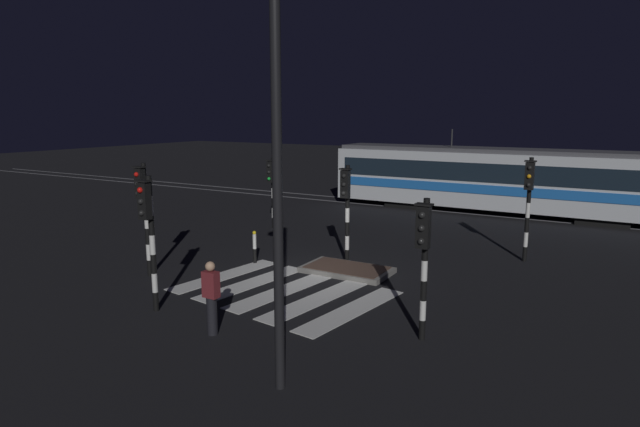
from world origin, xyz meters
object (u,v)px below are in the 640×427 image
(traffic_light_kerb_mid_left, at_px, (148,224))
(traffic_light_median_centre, at_px, (346,200))
(tram, at_px, (501,179))
(traffic_light_corner_far_right, at_px, (529,194))
(pedestrian_waiting_at_kerb, at_px, (211,297))
(traffic_light_corner_near_left, at_px, (143,203))
(traffic_light_corner_far_left, at_px, (272,182))
(street_lamp_near_kerb, at_px, (268,128))
(traffic_light_corner_near_right, at_px, (424,249))
(bollard_island_edge, at_px, (255,247))

(traffic_light_kerb_mid_left, bearing_deg, traffic_light_median_centre, 70.83)
(traffic_light_median_centre, height_order, tram, tram)
(traffic_light_corner_far_right, relative_size, tram, 0.21)
(traffic_light_corner_far_right, bearing_deg, tram, 107.06)
(traffic_light_kerb_mid_left, distance_m, tram, 18.74)
(pedestrian_waiting_at_kerb, bearing_deg, traffic_light_kerb_mid_left, 171.74)
(traffic_light_kerb_mid_left, height_order, pedestrian_waiting_at_kerb, traffic_light_kerb_mid_left)
(traffic_light_corner_near_left, xyz_separation_m, pedestrian_waiting_at_kerb, (4.67, -2.36, -1.43))
(traffic_light_corner_far_left, distance_m, street_lamp_near_kerb, 14.37)
(traffic_light_corner_near_right, xyz_separation_m, traffic_light_corner_near_left, (-8.89, 0.35, 0.21))
(street_lamp_near_kerb, relative_size, pedestrian_waiting_at_kerb, 4.36)
(traffic_light_corner_near_right, height_order, bollard_island_edge, traffic_light_corner_near_right)
(traffic_light_corner_near_right, distance_m, traffic_light_corner_near_left, 8.90)
(traffic_light_corner_near_left, relative_size, traffic_light_median_centre, 1.06)
(traffic_light_median_centre, height_order, traffic_light_corner_far_left, traffic_light_median_centre)
(traffic_light_corner_far_right, xyz_separation_m, traffic_light_kerb_mid_left, (-7.31, -9.58, -0.04))
(traffic_light_kerb_mid_left, bearing_deg, traffic_light_corner_near_left, 140.11)
(pedestrian_waiting_at_kerb, bearing_deg, traffic_light_corner_far_right, 62.86)
(traffic_light_corner_far_right, relative_size, bollard_island_edge, 3.17)
(bollard_island_edge, bearing_deg, tram, 68.82)
(traffic_light_corner_near_left, relative_size, street_lamp_near_kerb, 0.47)
(pedestrian_waiting_at_kerb, bearing_deg, street_lamp_near_kerb, -28.65)
(traffic_light_corner_near_left, bearing_deg, bollard_island_edge, 55.04)
(traffic_light_corner_far_left, bearing_deg, bollard_island_edge, -60.91)
(traffic_light_corner_near_right, relative_size, traffic_light_corner_far_left, 1.04)
(traffic_light_corner_near_left, bearing_deg, traffic_light_corner_far_left, 95.51)
(traffic_light_corner_near_left, bearing_deg, traffic_light_corner_far_right, 37.70)
(street_lamp_near_kerb, bearing_deg, traffic_light_kerb_mid_left, 159.99)
(traffic_light_corner_near_right, xyz_separation_m, traffic_light_median_centre, (-4.25, 4.64, 0.08))
(tram, bearing_deg, bollard_island_edge, -111.18)
(traffic_light_corner_near_right, height_order, street_lamp_near_kerb, street_lamp_near_kerb)
(traffic_light_corner_near_left, height_order, street_lamp_near_kerb, street_lamp_near_kerb)
(traffic_light_corner_near_right, bearing_deg, traffic_light_kerb_mid_left, -165.30)
(traffic_light_corner_near_left, bearing_deg, traffic_light_kerb_mid_left, -39.89)
(traffic_light_corner_near_left, relative_size, tram, 0.21)
(traffic_light_corner_far_right, distance_m, street_lamp_near_kerb, 11.86)
(traffic_light_corner_far_right, distance_m, bollard_island_edge, 9.25)
(traffic_light_corner_far_right, xyz_separation_m, traffic_light_corner_near_left, (-9.75, -7.54, -0.02))
(tram, bearing_deg, street_lamp_near_kerb, -89.30)
(traffic_light_corner_near_left, bearing_deg, traffic_light_corner_near_right, -2.24)
(tram, bearing_deg, traffic_light_corner_far_right, -72.94)
(traffic_light_corner_near_right, height_order, tram, tram)
(traffic_light_median_centre, relative_size, bollard_island_edge, 2.96)
(traffic_light_corner_near_left, bearing_deg, tram, 66.14)
(traffic_light_corner_near_left, relative_size, traffic_light_corner_far_left, 1.14)
(traffic_light_corner_near_right, height_order, traffic_light_corner_far_left, traffic_light_corner_near_right)
(traffic_light_corner_far_right, relative_size, traffic_light_corner_far_left, 1.15)
(traffic_light_corner_far_left, relative_size, pedestrian_waiting_at_kerb, 1.79)
(traffic_light_corner_far_left, height_order, bollard_island_edge, traffic_light_corner_far_left)
(street_lamp_near_kerb, xyz_separation_m, bollard_island_edge, (-5.38, 6.66, -4.15))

